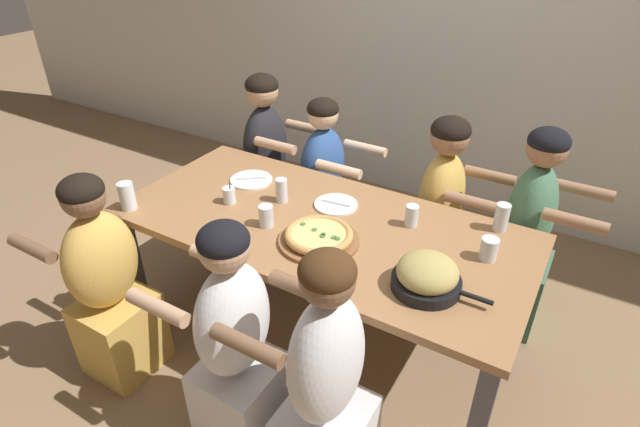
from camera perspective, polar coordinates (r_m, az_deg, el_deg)
ground_plane at (r=2.88m, az=0.00°, el=-13.64°), size 18.00×18.00×0.00m
dining_table at (r=2.45m, az=0.00°, el=-2.56°), size 2.01×0.93×0.75m
pizza_board_main at (r=2.25m, az=-0.13°, el=-2.68°), size 0.37×0.37×0.06m
skillet_bowl at (r=2.02m, az=12.15°, el=-6.96°), size 0.40×0.28×0.15m
empty_plate_a at (r=2.80m, az=-7.87°, el=3.83°), size 0.23×0.23×0.02m
empty_plate_b at (r=2.54m, az=1.83°, el=1.03°), size 0.22×0.22×0.02m
cocktail_glass_blue at (r=2.59m, az=-10.34°, el=1.98°), size 0.06×0.06×0.11m
drinking_glass_a at (r=2.38m, az=-6.19°, el=-0.43°), size 0.07×0.07×0.11m
drinking_glass_b at (r=2.57m, az=-4.41°, el=2.50°), size 0.06×0.06×0.13m
drinking_glass_c at (r=2.40m, az=10.42°, el=-0.41°), size 0.06×0.06×0.11m
drinking_glass_d at (r=2.67m, az=-21.15°, el=1.69°), size 0.08×0.08×0.14m
drinking_glass_e at (r=2.47m, az=20.01°, el=-0.56°), size 0.07×0.07×0.14m
drinking_glass_f at (r=2.26m, az=18.71°, el=-4.01°), size 0.08×0.08×0.10m
diner_far_midleft at (r=3.21m, az=0.36°, el=2.85°), size 0.51×0.40×1.10m
diner_far_midright at (r=2.94m, az=13.43°, el=-0.45°), size 0.51×0.40×1.13m
diner_far_left at (r=3.41m, az=-6.06°, el=5.38°), size 0.51×0.40×1.18m
diner_near_left at (r=2.60m, az=-23.03°, el=-7.86°), size 0.51×0.40×1.10m
diner_near_midright at (r=1.95m, az=0.61°, el=-19.69°), size 0.51×0.40×1.15m
diner_near_center at (r=2.13m, az=-9.58°, el=-15.13°), size 0.51×0.40×1.12m
diner_far_right at (r=2.87m, az=22.32°, el=-2.82°), size 0.51×0.40×1.17m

